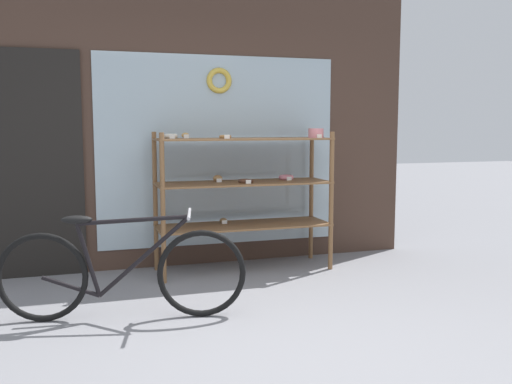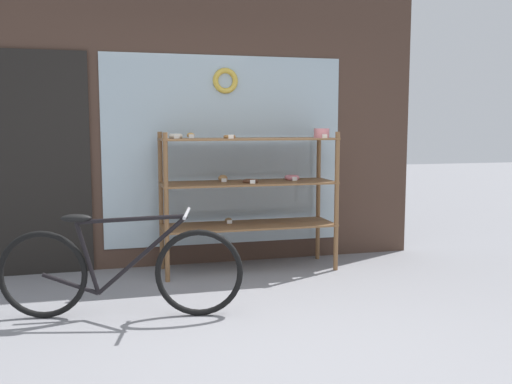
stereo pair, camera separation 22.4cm
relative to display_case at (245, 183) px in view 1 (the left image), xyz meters
The scene contains 4 objects.
ground_plane 2.24m from the display_case, 100.16° to the right, with size 30.00×30.00×0.00m, color gray.
storefront_facade 0.88m from the display_case, 136.10° to the left, with size 4.51×0.13×3.12m.
display_case is the anchor object (origin of this frame).
bicycle 1.76m from the display_case, 138.93° to the right, with size 1.76×0.54×0.78m.
Camera 1 is at (-1.21, -3.21, 1.42)m, focal length 40.00 mm.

